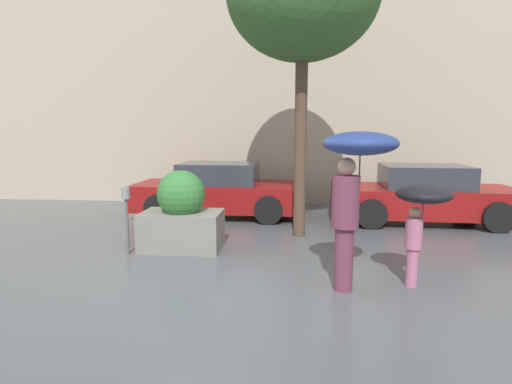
{
  "coord_description": "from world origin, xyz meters",
  "views": [
    {
      "loc": [
        1.21,
        -5.38,
        2.1
      ],
      "look_at": [
        0.57,
        1.6,
        1.05
      ],
      "focal_mm": 28.0,
      "sensor_mm": 36.0,
      "label": 1
    }
  ],
  "objects_px": {
    "parking_meter": "(126,206)",
    "parked_car_near": "(220,191)",
    "parked_car_far": "(423,196)",
    "person_child": "(421,206)",
    "planter_box": "(182,215)",
    "person_adult": "(355,171)"
  },
  "relations": [
    {
      "from": "parked_car_near",
      "to": "person_adult",
      "type": "bearing_deg",
      "value": -150.2
    },
    {
      "from": "person_child",
      "to": "parking_meter",
      "type": "distance_m",
      "value": 4.69
    },
    {
      "from": "parking_meter",
      "to": "person_adult",
      "type": "bearing_deg",
      "value": -19.71
    },
    {
      "from": "person_child",
      "to": "parked_car_near",
      "type": "relative_size",
      "value": 0.33
    },
    {
      "from": "person_child",
      "to": "parking_meter",
      "type": "xyz_separation_m",
      "value": [
        -4.55,
        1.12,
        -0.28
      ]
    },
    {
      "from": "parking_meter",
      "to": "parked_car_near",
      "type": "bearing_deg",
      "value": 73.65
    },
    {
      "from": "planter_box",
      "to": "parking_meter",
      "type": "distance_m",
      "value": 0.97
    },
    {
      "from": "person_child",
      "to": "parked_car_near",
      "type": "bearing_deg",
      "value": 164.4
    },
    {
      "from": "planter_box",
      "to": "parking_meter",
      "type": "bearing_deg",
      "value": -155.98
    },
    {
      "from": "person_adult",
      "to": "person_child",
      "type": "distance_m",
      "value": 1.05
    },
    {
      "from": "person_adult",
      "to": "parked_car_far",
      "type": "distance_m",
      "value": 5.06
    },
    {
      "from": "parked_car_near",
      "to": "parked_car_far",
      "type": "xyz_separation_m",
      "value": [
        4.92,
        -0.29,
        -0.0
      ]
    },
    {
      "from": "planter_box",
      "to": "parked_car_near",
      "type": "bearing_deg",
      "value": 87.36
    },
    {
      "from": "planter_box",
      "to": "parked_car_far",
      "type": "xyz_separation_m",
      "value": [
        5.05,
        2.73,
        -0.0
      ]
    },
    {
      "from": "parking_meter",
      "to": "person_child",
      "type": "bearing_deg",
      "value": -13.82
    },
    {
      "from": "person_child",
      "to": "parking_meter",
      "type": "bearing_deg",
      "value": -157.57
    },
    {
      "from": "person_adult",
      "to": "parked_car_far",
      "type": "height_order",
      "value": "person_adult"
    },
    {
      "from": "person_adult",
      "to": "person_child",
      "type": "height_order",
      "value": "person_adult"
    },
    {
      "from": "planter_box",
      "to": "parking_meter",
      "type": "xyz_separation_m",
      "value": [
        -0.86,
        -0.38,
        0.22
      ]
    },
    {
      "from": "planter_box",
      "to": "parking_meter",
      "type": "height_order",
      "value": "planter_box"
    },
    {
      "from": "person_adult",
      "to": "parked_car_near",
      "type": "xyz_separation_m",
      "value": [
        -2.64,
        4.7,
        -0.98
      ]
    },
    {
      "from": "parked_car_far",
      "to": "person_child",
      "type": "bearing_deg",
      "value": 164.33
    }
  ]
}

